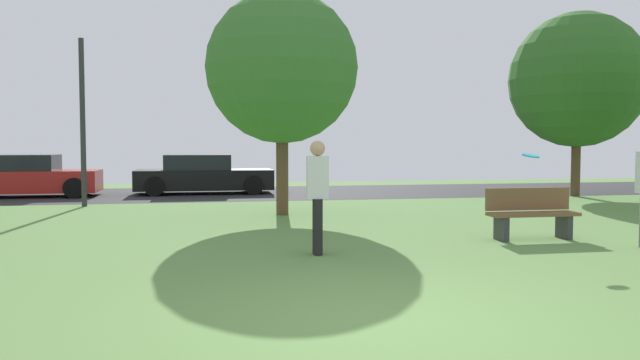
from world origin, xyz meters
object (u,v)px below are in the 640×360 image
oak_tree_center (282,68)px  street_lamp_post (83,123)px  parked_car_red (29,177)px  parked_car_black (203,176)px  park_bench (531,213)px  person_catcher (318,192)px  frisbee_disc (531,156)px  birch_tree_lone (578,80)px

oak_tree_center → street_lamp_post: (-4.99, 2.97, -1.22)m
parked_car_red → parked_car_black: 5.46m
parked_car_red → oak_tree_center: bearing=-42.2°
parked_car_black → park_bench: (5.64, -11.53, -0.15)m
street_lamp_post → park_bench: bearing=-40.9°
person_catcher → frisbee_disc: bearing=0.0°
parked_car_black → street_lamp_post: size_ratio=1.02×
parked_car_black → park_bench: parked_car_black is taller
park_bench → parked_car_red: bearing=-45.4°
person_catcher → parked_car_red: (-7.09, 12.04, -0.34)m
frisbee_disc → birch_tree_lone: bearing=53.4°
park_bench → street_lamp_post: bearing=-40.9°
parked_car_black → oak_tree_center: bearing=-75.2°
oak_tree_center → person_catcher: (-0.18, -5.46, -2.51)m
parked_car_black → person_catcher: bearing=-82.4°
parked_car_red → park_bench: bearing=-45.4°
birch_tree_lone → street_lamp_post: birch_tree_lone is taller
birch_tree_lone → person_catcher: (-10.18, -8.94, -2.77)m
frisbee_disc → person_catcher: bearing=175.2°
frisbee_disc → park_bench: bearing=59.1°
birch_tree_lone → parked_car_red: bearing=169.8°
park_bench → frisbee_disc: bearing=59.1°
oak_tree_center → park_bench: bearing=-50.6°
street_lamp_post → parked_car_black: bearing=50.9°
frisbee_disc → parked_car_black: size_ratio=0.08×
parked_car_black → parked_car_red: bearing=-176.9°
parked_car_red → parked_car_black: (5.45, 0.29, -0.01)m
frisbee_disc → parked_car_red: size_ratio=0.09×
parked_car_black → park_bench: 12.83m
parked_car_red → park_bench: 15.79m
person_catcher → park_bench: 4.11m
oak_tree_center → frisbee_disc: size_ratio=14.31×
oak_tree_center → street_lamp_post: oak_tree_center is taller
oak_tree_center → frisbee_disc: bearing=-61.1°
birch_tree_lone → frisbee_disc: birch_tree_lone is taller
person_catcher → frisbee_disc: (3.34, -0.28, 0.54)m
person_catcher → street_lamp_post: bearing=124.6°
parked_car_black → frisbee_disc: bearing=-68.4°
parked_car_red → street_lamp_post: (2.28, -3.61, 1.63)m
birch_tree_lone → person_catcher: 13.83m
birch_tree_lone → street_lamp_post: bearing=-178.1°
frisbee_disc → parked_car_black: frisbee_disc is taller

